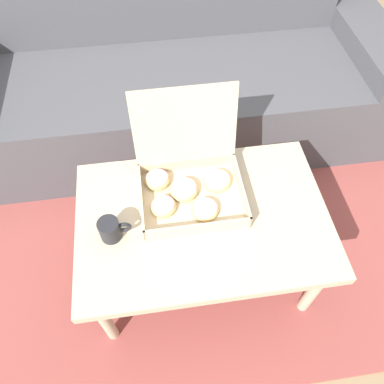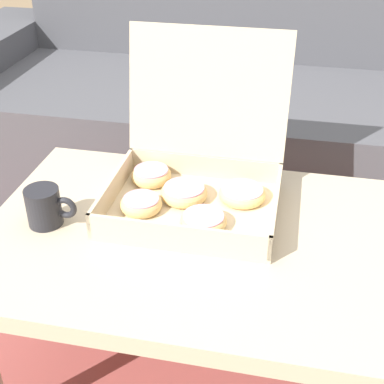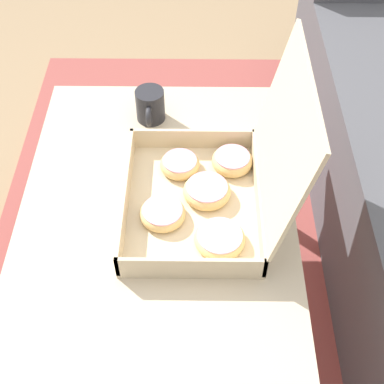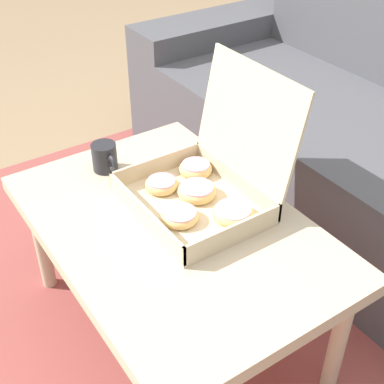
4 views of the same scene
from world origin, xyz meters
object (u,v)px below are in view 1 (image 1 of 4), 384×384
at_px(pastry_box, 188,180).
at_px(couch, 174,82).
at_px(coffee_table, 203,223).
at_px(coffee_mug, 111,229).

bearing_deg(pastry_box, couch, 87.35).
xyz_separation_m(couch, coffee_table, (0.00, -0.92, 0.08)).
relative_size(coffee_table, pastry_box, 2.44).
distance_m(coffee_table, coffee_mug, 0.33).
distance_m(couch, pastry_box, 0.82).
height_order(couch, coffee_table, couch).
bearing_deg(couch, coffee_mug, -108.72).
relative_size(pastry_box, coffee_mug, 3.35).
bearing_deg(coffee_mug, coffee_table, 5.43).
xyz_separation_m(coffee_table, pastry_box, (-0.04, 0.12, 0.10)).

